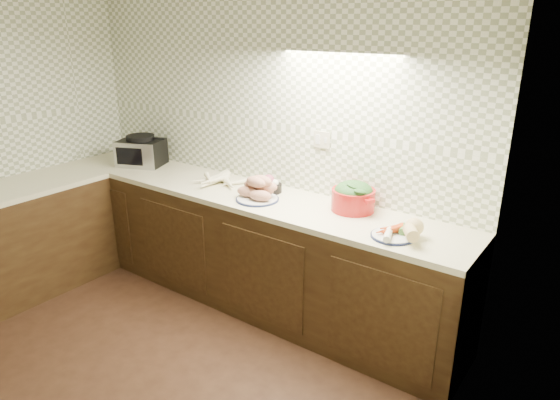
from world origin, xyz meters
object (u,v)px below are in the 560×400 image
Objects in this scene: toaster_oven at (141,151)px; sweet_potato_plate at (258,190)px; veg_plate at (403,230)px; onion_bowl at (270,186)px; dutch_oven at (353,196)px; parsnip_pile at (228,181)px.

sweet_potato_plate is (1.42, -0.11, -0.05)m from toaster_oven.
onion_bowl is at bearing 170.14° from veg_plate.
sweet_potato_plate is 0.69m from dutch_oven.
toaster_oven is at bearing -176.75° from onion_bowl.
veg_plate is (1.15, -0.20, -0.01)m from onion_bowl.
toaster_oven is 1.11× the size of parsnip_pile.
dutch_oven is at bearing -19.80° from toaster_oven.
toaster_oven reaches higher than parsnip_pile.
veg_plate is (1.11, -0.01, -0.03)m from sweet_potato_plate.
toaster_oven is 1.35× the size of veg_plate.
parsnip_pile is at bearing -153.28° from dutch_oven.
parsnip_pile is 1.07m from dutch_oven.
onion_bowl is at bearing -19.46° from toaster_oven.
toaster_oven is 1.02m from parsnip_pile.
dutch_oven is at bearing 2.24° from onion_bowl.
veg_plate is (1.52, -0.14, 0.01)m from parsnip_pile.
veg_plate reaches higher than parsnip_pile.
toaster_oven is at bearing 177.27° from veg_plate.
onion_bowl is (1.38, 0.08, -0.08)m from toaster_oven.
dutch_oven is (0.65, 0.22, 0.03)m from sweet_potato_plate.
toaster_oven is at bearing -178.77° from parsnip_pile.
parsnip_pile is at bearing 174.64° from veg_plate.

